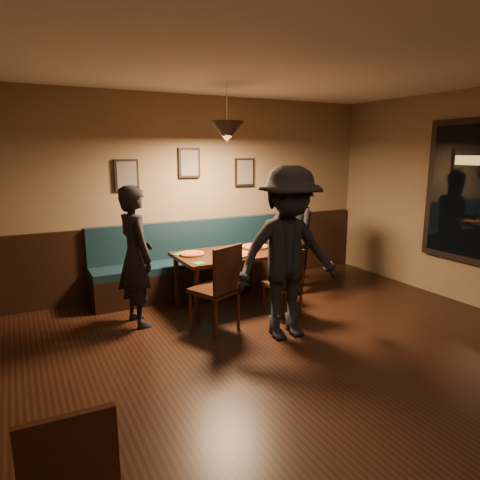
% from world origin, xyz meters
% --- Properties ---
extents(floor, '(7.00, 7.00, 0.00)m').
position_xyz_m(floor, '(0.00, 0.00, 0.00)').
color(floor, black).
rests_on(floor, ground).
extents(ceiling, '(7.00, 7.00, 0.00)m').
position_xyz_m(ceiling, '(0.00, 0.00, 2.80)').
color(ceiling, silver).
rests_on(ceiling, ground).
extents(wall_back, '(6.00, 0.00, 6.00)m').
position_xyz_m(wall_back, '(0.00, 3.50, 1.40)').
color(wall_back, '#8C704F').
rests_on(wall_back, ground).
extents(wainscot, '(5.88, 0.06, 1.00)m').
position_xyz_m(wainscot, '(0.00, 3.47, 0.50)').
color(wainscot, black).
rests_on(wainscot, ground).
extents(booth_bench, '(3.00, 0.60, 1.00)m').
position_xyz_m(booth_bench, '(0.00, 3.20, 0.50)').
color(booth_bench, '#0F232D').
rests_on(booth_bench, ground).
extents(picture_left, '(0.32, 0.04, 0.42)m').
position_xyz_m(picture_left, '(-0.90, 3.47, 1.70)').
color(picture_left, black).
rests_on(picture_left, wall_back).
extents(picture_center, '(0.32, 0.04, 0.42)m').
position_xyz_m(picture_center, '(0.00, 3.47, 1.85)').
color(picture_center, black).
rests_on(picture_center, wall_back).
extents(picture_right, '(0.32, 0.04, 0.42)m').
position_xyz_m(picture_right, '(0.90, 3.47, 1.70)').
color(picture_right, black).
rests_on(picture_right, wall_back).
extents(pendant_lamp, '(0.44, 0.44, 0.25)m').
position_xyz_m(pendant_lamp, '(0.13, 2.50, 2.25)').
color(pendant_lamp, black).
rests_on(pendant_lamp, ceiling).
extents(dining_table, '(1.34, 0.87, 0.71)m').
position_xyz_m(dining_table, '(0.13, 2.50, 0.36)').
color(dining_table, black).
rests_on(dining_table, floor).
extents(chair_near_left, '(0.59, 0.59, 1.01)m').
position_xyz_m(chair_near_left, '(-0.36, 1.83, 0.51)').
color(chair_near_left, black).
rests_on(chair_near_left, floor).
extents(chair_near_right, '(0.40, 0.40, 0.86)m').
position_xyz_m(chair_near_right, '(0.57, 1.85, 0.43)').
color(chair_near_right, black).
rests_on(chair_near_right, floor).
extents(diner_left, '(0.47, 0.65, 1.64)m').
position_xyz_m(diner_left, '(-1.08, 2.43, 0.82)').
color(diner_left, black).
rests_on(diner_left, floor).
extents(diner_right, '(0.92, 1.00, 1.67)m').
position_xyz_m(diner_right, '(1.15, 2.57, 0.84)').
color(diner_right, black).
rests_on(diner_right, floor).
extents(diner_front, '(1.26, 0.78, 1.87)m').
position_xyz_m(diner_front, '(0.28, 1.32, 0.94)').
color(diner_front, black).
rests_on(diner_front, floor).
extents(pizza_a, '(0.34, 0.34, 0.04)m').
position_xyz_m(pizza_a, '(-0.33, 2.61, 0.73)').
color(pizza_a, '#C17024').
rests_on(pizza_a, dining_table).
extents(pizza_b, '(0.51, 0.51, 0.04)m').
position_xyz_m(pizza_b, '(0.14, 2.32, 0.74)').
color(pizza_b, orange).
rests_on(pizza_b, dining_table).
extents(pizza_c, '(0.43, 0.43, 0.04)m').
position_xyz_m(pizza_c, '(0.60, 2.60, 0.73)').
color(pizza_c, orange).
rests_on(pizza_c, dining_table).
extents(soda_glass, '(0.07, 0.07, 0.14)m').
position_xyz_m(soda_glass, '(0.68, 2.21, 0.78)').
color(soda_glass, black).
rests_on(soda_glass, dining_table).
extents(tabasco_bottle, '(0.04, 0.04, 0.12)m').
position_xyz_m(tabasco_bottle, '(0.60, 2.44, 0.77)').
color(tabasco_bottle, '#8E1C04').
rests_on(tabasco_bottle, dining_table).
extents(napkin_a, '(0.23, 0.23, 0.01)m').
position_xyz_m(napkin_a, '(-0.43, 2.71, 0.72)').
color(napkin_a, '#1E7221').
rests_on(napkin_a, dining_table).
extents(napkin_b, '(0.16, 0.16, 0.01)m').
position_xyz_m(napkin_b, '(-0.40, 2.18, 0.72)').
color(napkin_b, '#20782A').
rests_on(napkin_b, dining_table).
extents(cutlery_set, '(0.19, 0.06, 0.00)m').
position_xyz_m(cutlery_set, '(0.14, 2.12, 0.72)').
color(cutlery_set, silver).
rests_on(cutlery_set, dining_table).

